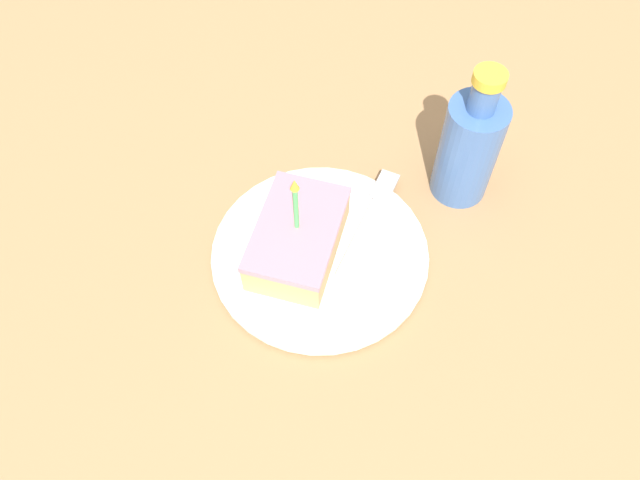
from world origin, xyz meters
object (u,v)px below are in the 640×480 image
(plate, at_px, (320,254))
(fork, at_px, (371,214))
(cake_slice, at_px, (301,239))
(bottle, at_px, (469,147))

(plate, relative_size, fork, 1.55)
(cake_slice, bearing_deg, plate, -166.88)
(cake_slice, distance_m, fork, 0.10)
(fork, bearing_deg, bottle, -139.15)
(plate, xyz_separation_m, bottle, (-0.14, -0.15, 0.07))
(bottle, bearing_deg, plate, 46.63)
(cake_slice, bearing_deg, fork, -133.03)
(fork, distance_m, bottle, 0.14)
(plate, bearing_deg, bottle, -133.37)
(fork, bearing_deg, plate, 55.61)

